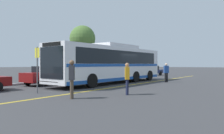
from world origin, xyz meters
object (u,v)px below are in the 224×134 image
at_px(parked_car_3, 127,71).
at_px(tree_0, 83,39).
at_px(parked_car_2, 101,73).
at_px(transit_bus, 112,63).
at_px(parked_car_1, 47,75).
at_px(pedestrian_2, 127,77).
at_px(bus_stop_sign, 37,64).
at_px(pedestrian_1, 72,76).
at_px(pedestrian_0, 166,71).
at_px(parked_car_4, 151,71).

distance_m(parked_car_3, tree_0, 6.66).
bearing_deg(parked_car_2, transit_bus, -40.98).
distance_m(parked_car_1, pedestrian_2, 8.25).
height_order(pedestrian_2, bus_stop_sign, bus_stop_sign).
bearing_deg(pedestrian_2, tree_0, 14.88).
height_order(parked_car_2, pedestrian_1, pedestrian_1).
xyz_separation_m(parked_car_1, pedestrian_0, (7.95, -6.69, 0.24)).
bearing_deg(tree_0, parked_car_1, -153.95).
height_order(parked_car_1, pedestrian_2, pedestrian_2).
distance_m(pedestrian_0, pedestrian_2, 9.09).
bearing_deg(bus_stop_sign, transit_bus, -85.19).
height_order(parked_car_3, parked_car_4, parked_car_3).
height_order(pedestrian_0, tree_0, tree_0).
relative_size(transit_bus, pedestrian_0, 7.59).
xyz_separation_m(pedestrian_1, bus_stop_sign, (0.18, 2.98, 0.58)).
xyz_separation_m(parked_car_2, parked_car_4, (11.69, 0.05, -0.04)).
bearing_deg(parked_car_1, transit_bus, 50.93).
bearing_deg(parked_car_3, pedestrian_1, -70.91).
distance_m(transit_bus, pedestrian_0, 5.04).
xyz_separation_m(parked_car_3, bus_stop_sign, (-15.13, -3.66, 0.85)).
bearing_deg(tree_0, transit_bus, -117.80).
height_order(pedestrian_1, bus_stop_sign, bus_stop_sign).
distance_m(transit_bus, tree_0, 8.68).
relative_size(transit_bus, pedestrian_1, 7.15).
relative_size(parked_car_1, pedestrian_2, 2.33).
distance_m(parked_car_1, parked_car_2, 6.64).
bearing_deg(parked_car_1, bus_stop_sign, -45.51).
bearing_deg(tree_0, bus_stop_sign, -146.33).
height_order(parked_car_2, parked_car_3, parked_car_3).
height_order(parked_car_2, pedestrian_0, pedestrian_0).
relative_size(parked_car_3, bus_stop_sign, 1.66).
distance_m(parked_car_3, bus_stop_sign, 15.59).
relative_size(parked_car_2, parked_car_3, 1.07).
height_order(transit_bus, pedestrian_2, transit_bus).
bearing_deg(parked_car_3, bus_stop_sign, -80.77).
relative_size(parked_car_2, pedestrian_0, 2.68).
relative_size(parked_car_4, bus_stop_sign, 1.69).
bearing_deg(transit_bus, tree_0, -27.14).
bearing_deg(transit_bus, bus_stop_sign, 94.81).
bearing_deg(parked_car_4, pedestrian_1, 110.96).
bearing_deg(parked_car_1, parked_car_3, 86.64).
height_order(parked_car_3, pedestrian_2, pedestrian_2).
bearing_deg(parked_car_2, parked_car_4, 85.82).
xyz_separation_m(parked_car_3, pedestrian_2, (-12.64, -8.05, 0.18)).
bearing_deg(pedestrian_1, parked_car_3, 166.34).
bearing_deg(pedestrian_2, pedestrian_1, 114.10).
bearing_deg(parked_car_3, parked_car_1, -95.02).
xyz_separation_m(parked_car_2, tree_0, (1.53, 4.15, 3.98)).
bearing_deg(pedestrian_0, parked_car_3, -76.48).
distance_m(pedestrian_0, tree_0, 11.32).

